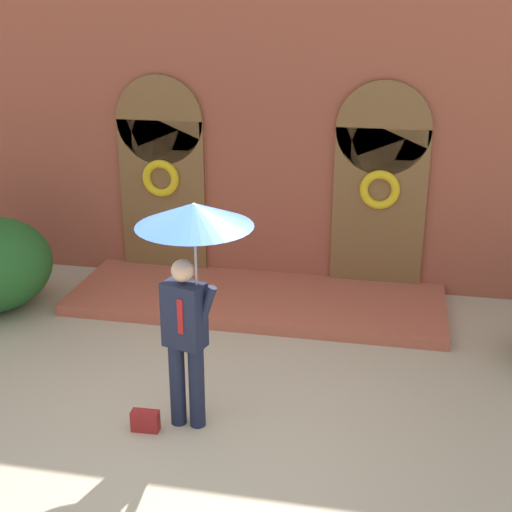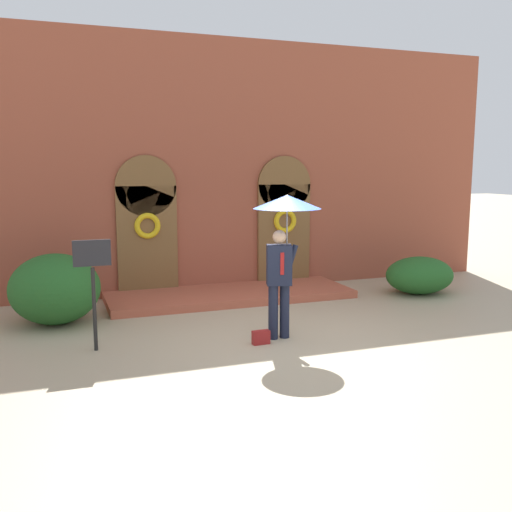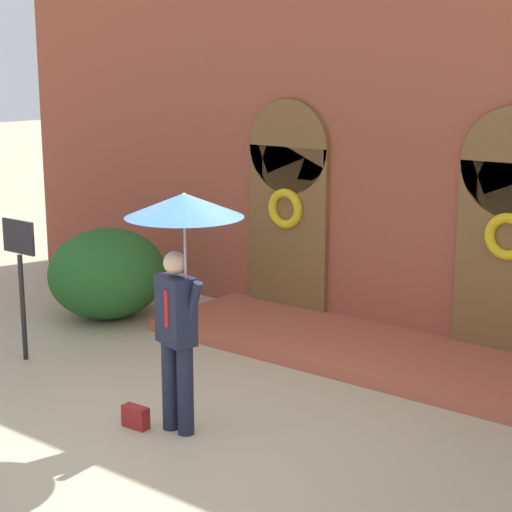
{
  "view_description": "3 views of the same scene",
  "coord_description": "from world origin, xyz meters",
  "px_view_note": "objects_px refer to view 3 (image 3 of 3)",
  "views": [
    {
      "loc": [
        1.81,
        -5.93,
        4.18
      ],
      "look_at": [
        0.26,
        1.78,
        1.23
      ],
      "focal_mm": 50.0,
      "sensor_mm": 36.0,
      "label": 1
    },
    {
      "loc": [
        -3.56,
        -8.39,
        2.81
      ],
      "look_at": [
        0.16,
        1.87,
        1.09
      ],
      "focal_mm": 40.0,
      "sensor_mm": 36.0,
      "label": 2
    },
    {
      "loc": [
        5.3,
        -5.61,
        3.51
      ],
      "look_at": [
        -0.22,
        1.42,
        1.5
      ],
      "focal_mm": 60.0,
      "sensor_mm": 36.0,
      "label": 3
    }
  ],
  "objects_px": {
    "handbag": "(136,417)",
    "shrub_left": "(107,273)",
    "person_with_umbrella": "(182,241)",
    "sign_post": "(20,266)"
  },
  "relations": [
    {
      "from": "sign_post",
      "to": "shrub_left",
      "type": "xyz_separation_m",
      "value": [
        -0.55,
        1.85,
        -0.53
      ]
    },
    {
      "from": "shrub_left",
      "to": "handbag",
      "type": "bearing_deg",
      "value": -38.5
    },
    {
      "from": "handbag",
      "to": "shrub_left",
      "type": "bearing_deg",
      "value": 139.3
    },
    {
      "from": "handbag",
      "to": "sign_post",
      "type": "xyz_separation_m",
      "value": [
        -2.51,
        0.58,
        1.05
      ]
    },
    {
      "from": "handbag",
      "to": "shrub_left",
      "type": "relative_size",
      "value": 0.17
    },
    {
      "from": "sign_post",
      "to": "person_with_umbrella",
      "type": "bearing_deg",
      "value": -7.22
    },
    {
      "from": "person_with_umbrella",
      "to": "sign_post",
      "type": "bearing_deg",
      "value": 172.78
    },
    {
      "from": "sign_post",
      "to": "shrub_left",
      "type": "bearing_deg",
      "value": 106.5
    },
    {
      "from": "sign_post",
      "to": "shrub_left",
      "type": "height_order",
      "value": "sign_post"
    },
    {
      "from": "person_with_umbrella",
      "to": "shrub_left",
      "type": "distance_m",
      "value": 4.37
    }
  ]
}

